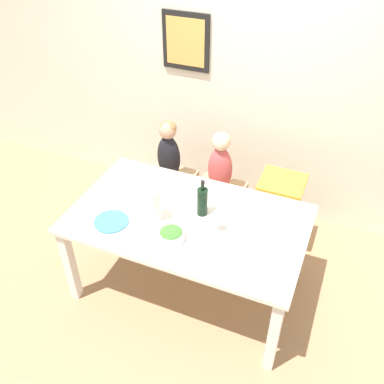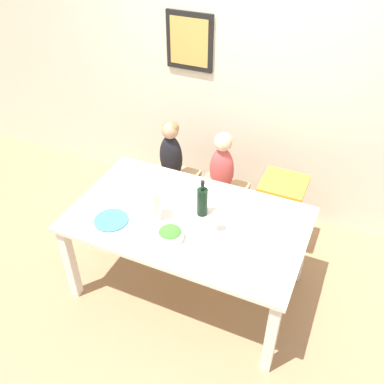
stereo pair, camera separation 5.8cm
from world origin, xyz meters
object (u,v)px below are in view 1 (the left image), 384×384
at_px(person_child_center, 220,161).
at_px(dinner_plate_back_left, 156,184).
at_px(chair_right_highchair, 280,195).
at_px(salad_bowl_large, 171,234).
at_px(chair_far_center, 219,196).
at_px(wine_glass_near, 217,217).
at_px(paper_towel_roll, 153,205).
at_px(wine_bottle, 202,201).
at_px(dinner_plate_back_right, 266,214).
at_px(chair_far_left, 170,183).
at_px(person_child_left, 169,149).
at_px(dinner_plate_front_left, 111,221).

relative_size(person_child_center, dinner_plate_back_left, 2.29).
bearing_deg(chair_right_highchair, salad_bowl_large, -118.83).
bearing_deg(chair_far_center, wine_glass_near, -72.16).
height_order(chair_right_highchair, paper_towel_roll, paper_towel_roll).
distance_m(chair_right_highchair, salad_bowl_large, 1.14).
bearing_deg(paper_towel_roll, wine_bottle, 32.14).
distance_m(salad_bowl_large, dinner_plate_back_right, 0.73).
relative_size(paper_towel_roll, dinner_plate_back_left, 1.04).
distance_m(chair_far_left, person_child_center, 0.61).
xyz_separation_m(person_child_center, dinner_plate_back_left, (-0.37, -0.47, -0.02)).
distance_m(chair_far_center, wine_glass_near, 0.94).
height_order(chair_far_left, dinner_plate_back_left, dinner_plate_back_left).
relative_size(person_child_center, dinner_plate_back_right, 2.29).
bearing_deg(chair_far_center, dinner_plate_back_left, -128.77).
height_order(person_child_left, dinner_plate_back_right, person_child_left).
bearing_deg(wine_bottle, dinner_plate_front_left, -148.94).
height_order(person_child_center, wine_glass_near, person_child_center).
xyz_separation_m(chair_far_left, chair_right_highchair, (1.02, -0.00, 0.17)).
relative_size(chair_far_left, salad_bowl_large, 2.53).
distance_m(chair_far_center, person_child_left, 0.61).
xyz_separation_m(chair_far_left, salad_bowl_large, (0.48, -0.98, 0.39)).
distance_m(wine_bottle, dinner_plate_back_right, 0.48).
bearing_deg(wine_glass_near, person_child_left, 133.19).
bearing_deg(person_child_center, wine_glass_near, -72.18).
height_order(salad_bowl_large, dinner_plate_back_right, salad_bowl_large).
relative_size(person_child_center, wine_glass_near, 3.26).
bearing_deg(chair_right_highchair, dinner_plate_back_right, -91.18).
bearing_deg(wine_glass_near, salad_bowl_large, -141.47).
bearing_deg(chair_right_highchair, paper_towel_roll, -131.40).
distance_m(chair_right_highchair, dinner_plate_back_right, 0.52).
distance_m(person_child_left, dinner_plate_front_left, 0.99).
bearing_deg(dinner_plate_front_left, salad_bowl_large, 1.43).
bearing_deg(chair_far_left, dinner_plate_front_left, -88.92).
bearing_deg(chair_far_left, chair_far_center, 0.00).
bearing_deg(chair_far_left, chair_right_highchair, -0.00).
height_order(chair_far_center, wine_glass_near, wine_glass_near).
bearing_deg(wine_bottle, person_child_left, 131.37).
bearing_deg(paper_towel_roll, person_child_center, 76.51).
xyz_separation_m(chair_far_left, dinner_plate_front_left, (0.02, -0.99, 0.35)).
bearing_deg(wine_bottle, wine_glass_near, -38.81).
distance_m(chair_right_highchair, person_child_center, 0.58).
distance_m(chair_far_center, paper_towel_roll, 0.99).
xyz_separation_m(wine_bottle, salad_bowl_large, (-0.10, -0.33, -0.08)).
height_order(dinner_plate_back_left, dinner_plate_back_right, same).
relative_size(person_child_left, wine_bottle, 1.94).
bearing_deg(chair_far_left, wine_glass_near, -46.77).
distance_m(person_child_center, wine_bottle, 0.67).
xyz_separation_m(paper_towel_roll, wine_glass_near, (0.45, 0.06, -0.01)).
bearing_deg(dinner_plate_back_right, person_child_left, 154.24).
xyz_separation_m(person_child_center, dinner_plate_back_right, (0.53, -0.49, -0.02)).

